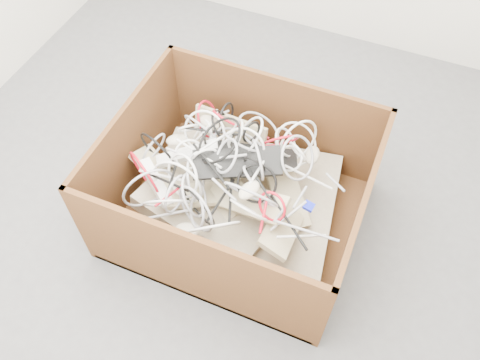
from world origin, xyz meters
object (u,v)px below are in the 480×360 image
at_px(power_strip_right, 156,183).
at_px(power_strip_left, 188,154).
at_px(vga_plug, 309,206).
at_px(cardboard_box, 236,201).

bearing_deg(power_strip_right, power_strip_left, 109.64).
bearing_deg(vga_plug, power_strip_left, 179.00).
height_order(power_strip_right, vga_plug, vga_plug).
xyz_separation_m(power_strip_left, vga_plug, (0.62, -0.08, 0.03)).
bearing_deg(cardboard_box, power_strip_left, 172.41).
xyz_separation_m(cardboard_box, vga_plug, (0.37, -0.04, 0.23)).
relative_size(cardboard_box, power_strip_right, 4.42).
bearing_deg(cardboard_box, vga_plug, -6.92).
bearing_deg(power_strip_left, vga_plug, -38.45).
distance_m(power_strip_right, vga_plug, 0.70).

